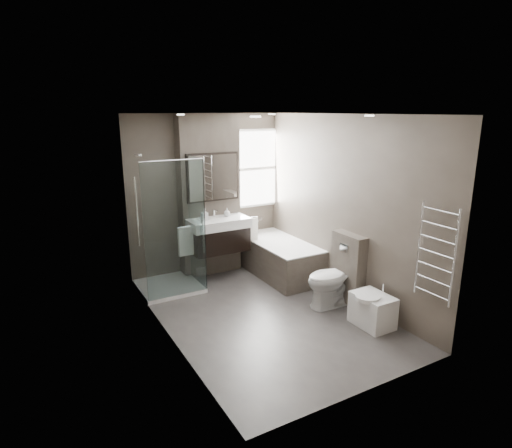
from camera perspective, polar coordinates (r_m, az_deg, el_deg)
room at (r=5.42m, az=1.20°, el=0.56°), size 2.70×3.90×2.70m
vanity_pier at (r=6.96m, az=-6.26°, el=3.72°), size 1.00×0.25×2.60m
vanity at (r=6.79m, az=-4.96°, el=-1.41°), size 0.95×0.47×0.66m
mirror_cabinet at (r=6.76m, az=-5.79°, el=6.24°), size 0.86×0.08×0.76m
towel_left at (r=6.57m, az=-9.33°, el=-2.29°), size 0.24×0.06×0.44m
towel_right at (r=7.01m, az=-0.72°, el=-0.98°), size 0.24×0.06×0.44m
shower_enclosure at (r=6.53m, az=-10.64°, el=-4.56°), size 0.90×0.90×2.00m
bathtub at (r=7.06m, az=3.09°, el=-4.33°), size 0.75×1.60×0.57m
window at (r=7.38m, az=-0.18°, el=7.40°), size 0.98×0.06×1.33m
toilet at (r=6.04m, az=10.38°, el=-7.09°), size 0.81×0.48×0.81m
cistern_box at (r=6.15m, az=12.17°, el=-5.80°), size 0.19×0.55×1.00m
bidet at (r=5.67m, az=15.23°, el=-10.96°), size 0.44×0.51×0.53m
towel_radiator at (r=5.12m, az=22.90°, el=-3.62°), size 0.03×0.49×1.10m
soap_bottle_a at (r=6.59m, az=-6.85°, el=1.26°), size 0.09×0.09×0.19m
soap_bottle_b at (r=6.85m, az=-3.90°, el=1.60°), size 0.10×0.10×0.13m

